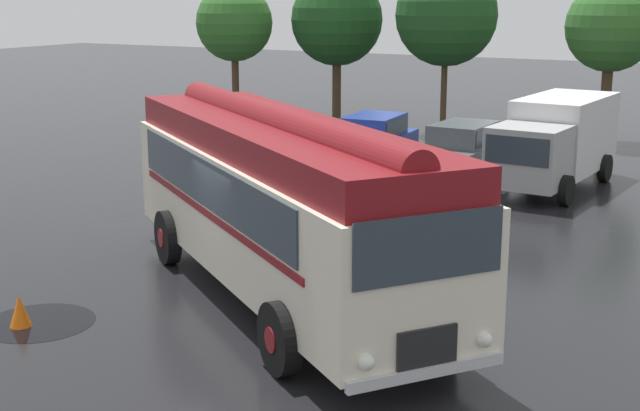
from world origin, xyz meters
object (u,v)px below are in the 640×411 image
object	(u,v)px
vintage_bus	(280,196)
box_van	(556,139)
car_mid_left	(462,151)
car_near_left	(373,141)
traffic_cone	(20,311)

from	to	relation	value
vintage_bus	box_van	distance (m)	12.03
car_mid_left	box_van	xyz separation A→B (m)	(2.67, 0.33, 0.52)
box_van	car_mid_left	bearing A→B (deg)	-173.02
vintage_bus	car_near_left	xyz separation A→B (m)	(-3.70, 11.84, -1.05)
vintage_bus	box_van	xyz separation A→B (m)	(2.00, 11.85, -0.53)
car_mid_left	vintage_bus	bearing A→B (deg)	-86.67
car_near_left	traffic_cone	size ratio (longest dim) A/B	7.85
box_van	traffic_cone	xyz separation A→B (m)	(-5.07, -15.17, -1.09)
vintage_bus	car_near_left	distance (m)	12.45
vintage_bus	box_van	bearing A→B (deg)	80.42
car_near_left	traffic_cone	bearing A→B (deg)	-87.62
car_mid_left	traffic_cone	bearing A→B (deg)	-99.20
vintage_bus	box_van	size ratio (longest dim) A/B	1.62
car_near_left	car_mid_left	distance (m)	3.05
car_mid_left	box_van	world-z (taller)	box_van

